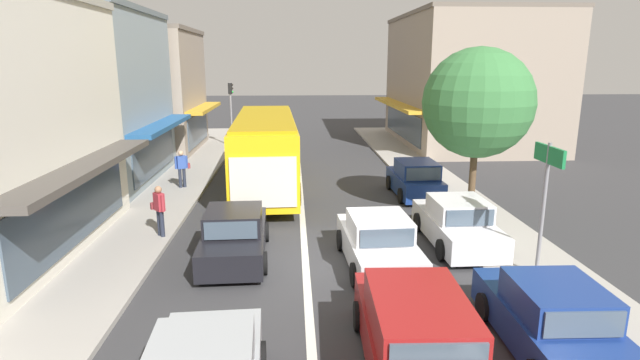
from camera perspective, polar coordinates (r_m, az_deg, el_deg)
name	(u,v)px	position (r m, az deg, el deg)	size (l,w,h in m)	color
ground_plane	(305,261)	(14.38, -1.68, -9.29)	(140.00, 140.00, 0.00)	#353538
lane_centre_line	(302,218)	(18.13, -2.02, -4.39)	(0.20, 28.00, 0.01)	silver
sidewalk_left	(129,204)	(21.04, -21.01, -2.57)	(5.20, 44.00, 0.14)	#A39E96
kerb_right	(453,199)	(21.06, 14.99, -2.14)	(2.80, 44.00, 0.12)	#A39E96
shopfront_mid_block	(71,99)	(25.13, -26.57, 8.30)	(8.06, 8.37, 7.83)	#84939E
shopfront_far_end	(131,92)	(33.04, -20.82, 9.43)	(8.95, 7.72, 7.46)	gray
building_right_far	(468,80)	(35.55, 16.53, 10.87)	(9.71, 12.65, 8.58)	gray
city_bus	(265,146)	(22.17, -6.26, 3.83)	(3.03, 10.94, 3.23)	yellow
sedan_queue_gap_filler	(235,236)	(14.62, -9.74, -6.30)	(1.99, 4.25, 1.47)	black
wagon_behind_bus_mid	(415,334)	(9.60, 10.81, -16.89)	(2.05, 4.56, 1.58)	maroon
sedan_behind_bus_near	(378,243)	(13.96, 6.67, -7.17)	(2.04, 4.27, 1.47)	silver
parked_sedan_kerb_front	(553,322)	(10.96, 25.06, -14.45)	(1.97, 4.24, 1.47)	navy
parked_sedan_kerb_second	(457,224)	(16.02, 15.39, -4.84)	(1.96, 4.23, 1.47)	silver
parked_hatchback_kerb_third	(415,180)	(21.25, 10.81, 0.03)	(1.89, 3.74, 1.54)	navy
traffic_light_downstreet	(231,104)	(32.65, -10.15, 8.51)	(0.33, 0.24, 4.20)	gray
directional_road_sign	(547,179)	(13.68, 24.48, 0.07)	(0.10, 1.40, 3.60)	gray
street_tree_right	(478,103)	(18.02, 17.60, 8.37)	(3.77, 3.77, 6.05)	brown
pedestrian_with_handbag_near	(182,167)	(22.57, -15.51, 1.49)	(0.63, 0.46, 1.63)	#232838
pedestrian_browsing_midblock	(159,208)	(16.48, -17.90, -3.03)	(0.54, 0.56, 1.63)	#232838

